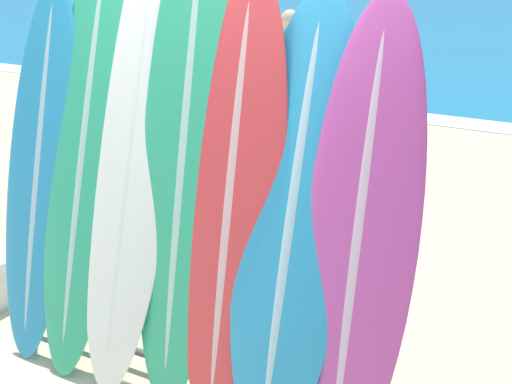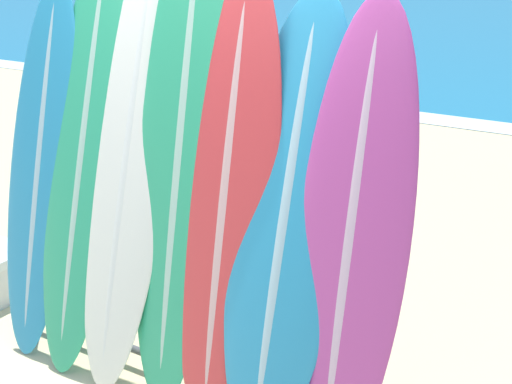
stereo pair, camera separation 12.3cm
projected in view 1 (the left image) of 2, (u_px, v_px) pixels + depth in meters
The scene contains 9 objects.
surfboard_rack at pixel (181, 311), 3.75m from camera, with size 2.27×0.04×0.86m.
surfboard_slot_0 at pixel (40, 172), 4.02m from camera, with size 0.49×0.60×2.15m.
surfboard_slot_1 at pixel (86, 154), 3.85m from camera, with size 0.52×0.75×2.43m.
surfboard_slot_2 at pixel (131, 170), 3.71m from camera, with size 0.52×0.74×2.36m.
surfboard_slot_3 at pixel (185, 154), 3.51m from camera, with size 0.53×0.61×2.63m.
surfboard_slot_4 at pixel (231, 206), 3.41m from camera, with size 0.54×0.52×2.22m.
surfboard_slot_5 at pixel (293, 227), 3.27m from camera, with size 0.59×0.66×2.14m.
surfboard_slot_6 at pixel (359, 243), 3.11m from camera, with size 0.53×0.49×2.13m.
person_mid_beach at pixel (289, 78), 7.77m from camera, with size 0.23×0.27×1.60m.
Camera 1 is at (1.87, -1.97, 2.33)m, focal length 50.00 mm.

